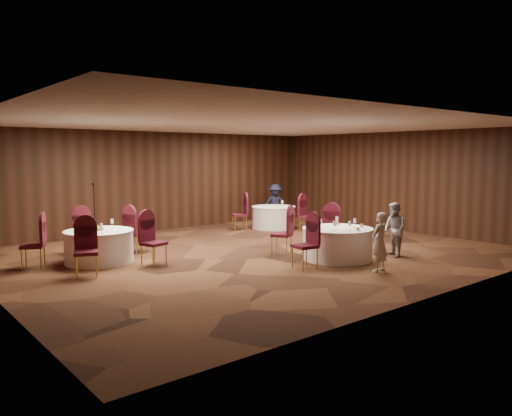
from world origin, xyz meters
TOP-DOWN VIEW (x-y plane):
  - ground at (0.00, 0.00)m, footprint 12.00×12.00m
  - room_shell at (0.00, 0.00)m, footprint 12.00×12.00m
  - table_main at (1.00, -1.84)m, footprint 1.65×1.65m
  - table_left at (-3.48, 1.35)m, footprint 1.54×1.54m
  - table_right at (3.16, 2.89)m, footprint 1.47×1.47m
  - chairs_main at (0.70, -1.15)m, footprint 2.91×2.11m
  - chairs_left at (-3.47, 1.35)m, footprint 3.19×2.98m
  - chairs_right at (2.77, 2.46)m, footprint 2.06×2.42m
  - tabletop_main at (1.15, -1.93)m, footprint 1.00×1.15m
  - tabletop_left at (-3.49, 1.35)m, footprint 0.82×0.82m
  - tabletop_right at (3.32, 2.64)m, footprint 0.08×0.08m
  - mic_stand at (-2.49, 4.12)m, footprint 0.24×0.24m
  - woman_a at (0.71, -3.25)m, footprint 0.49×0.36m
  - woman_b at (2.29, -2.50)m, footprint 0.72×0.79m
  - man_c at (4.08, 3.83)m, footprint 1.04×0.98m

SIDE VIEW (x-z plane):
  - ground at x=0.00m, z-range 0.00..0.00m
  - table_right at x=3.16m, z-range 0.01..0.75m
  - table_main at x=1.00m, z-range 0.01..0.75m
  - table_left at x=-3.48m, z-range 0.01..0.75m
  - mic_stand at x=-2.49m, z-range -0.34..1.32m
  - chairs_main at x=0.70m, z-range 0.00..1.00m
  - chairs_left at x=-3.47m, z-range 0.00..1.00m
  - chairs_right at x=2.77m, z-range 0.00..1.00m
  - woman_a at x=0.71m, z-range 0.00..1.26m
  - woman_b at x=2.29m, z-range 0.00..1.31m
  - man_c at x=4.08m, z-range 0.00..1.41m
  - tabletop_left at x=-3.49m, z-range 0.71..0.93m
  - tabletop_main at x=1.15m, z-range 0.74..0.95m
  - tabletop_right at x=3.32m, z-range 0.79..1.01m
  - room_shell at x=0.00m, z-range -4.04..7.96m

